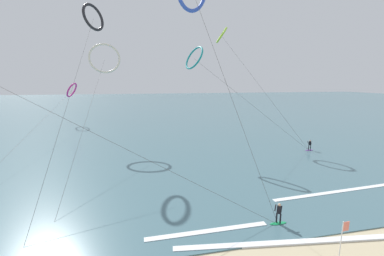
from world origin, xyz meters
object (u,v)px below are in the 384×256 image
object	(u,v)px
surfer_violet	(310,146)
kite_teal	(194,58)
kite_charcoal	(93,17)
kite_lime	(222,35)
surfer_emerald	(279,215)
kite_ivory	(105,58)
beach_flag	(343,236)
kite_magenta	(72,90)

from	to	relation	value
surfer_violet	kite_teal	bearing A→B (deg)	4.88
kite_charcoal	kite_lime	world-z (taller)	kite_charcoal
kite_teal	kite_lime	distance (m)	13.08
surfer_emerald	kite_ivory	distance (m)	37.53
beach_flag	kite_charcoal	bearing A→B (deg)	121.13
kite_charcoal	kite_lime	size ratio (longest dim) A/B	1.26
kite_lime	kite_magenta	world-z (taller)	kite_lime
surfer_emerald	kite_charcoal	world-z (taller)	kite_charcoal
kite_charcoal	kite_ivory	xyz separation A→B (m)	(0.52, 5.37, -5.41)
surfer_emerald	kite_teal	xyz separation A→B (m)	(-1.92, 21.90, 13.60)
surfer_violet	kite_magenta	bearing A→B (deg)	-19.87
kite_charcoal	kite_ivory	world-z (taller)	kite_charcoal
surfer_violet	surfer_emerald	bearing A→B (deg)	66.49
surfer_violet	kite_lime	xyz separation A→B (m)	(-10.45, 13.97, 18.75)
surfer_violet	kite_magenta	distance (m)	56.44
surfer_violet	beach_flag	xyz separation A→B (m)	(-14.51, -21.87, 1.07)
kite_charcoal	kite_magenta	size ratio (longest dim) A/B	0.52
kite_teal	kite_magenta	bearing A→B (deg)	-159.87
kite_ivory	kite_magenta	size ratio (longest dim) A/B	0.56
surfer_emerald	kite_magenta	distance (m)	59.79
surfer_emerald	kite_ivory	world-z (taller)	kite_ivory
kite_charcoal	kite_teal	bearing A→B (deg)	-69.50
surfer_emerald	kite_lime	bearing A→B (deg)	-61.72
surfer_violet	surfer_emerald	world-z (taller)	same
surfer_emerald	kite_magenta	bearing A→B (deg)	-24.10
surfer_violet	kite_teal	size ratio (longest dim) A/B	0.09
kite_charcoal	kite_ivory	distance (m)	7.64
kite_ivory	kite_magenta	distance (m)	25.27
surfer_emerald	beach_flag	distance (m)	4.85
surfer_emerald	kite_magenta	xyz separation A→B (m)	(-27.49, 52.51, 7.84)
surfer_emerald	kite_charcoal	distance (m)	36.11
kite_magenta	kite_ivory	bearing A→B (deg)	38.26
kite_magenta	kite_lime	bearing A→B (deg)	67.90
surfer_emerald	kite_teal	bearing A→B (deg)	-46.71
kite_teal	kite_charcoal	world-z (taller)	kite_charcoal
kite_charcoal	beach_flag	distance (m)	39.54
surfer_violet	kite_teal	world-z (taller)	kite_teal
surfer_violet	kite_lime	world-z (taller)	kite_lime
surfer_emerald	kite_teal	size ratio (longest dim) A/B	0.09
kite_lime	kite_teal	bearing A→B (deg)	-28.89
surfer_violet	kite_ivory	bearing A→B (deg)	-3.67
kite_teal	beach_flag	bearing A→B (deg)	-12.42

